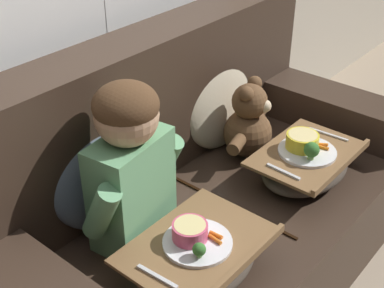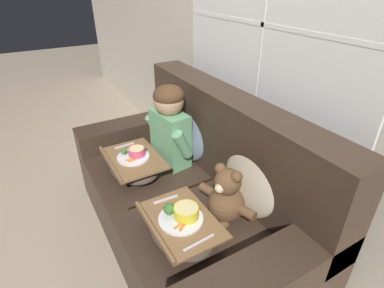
{
  "view_description": "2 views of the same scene",
  "coord_description": "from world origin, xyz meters",
  "px_view_note": "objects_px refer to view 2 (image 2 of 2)",
  "views": [
    {
      "loc": [
        -1.29,
        -0.96,
        1.67
      ],
      "look_at": [
        -0.11,
        0.03,
        0.71
      ],
      "focal_mm": 50.0,
      "sensor_mm": 36.0,
      "label": 1
    },
    {
      "loc": [
        1.33,
        -0.69,
        1.61
      ],
      "look_at": [
        -0.05,
        0.1,
        0.71
      ],
      "focal_mm": 28.0,
      "sensor_mm": 36.0,
      "label": 2
    }
  ],
  "objects_px": {
    "throw_pillow_behind_teddy": "(252,179)",
    "throw_pillow_behind_child": "(191,131)",
    "lap_tray_teddy": "(181,227)",
    "child_figure": "(170,122)",
    "lap_tray_child": "(134,164)",
    "teddy_bear": "(226,198)",
    "couch": "(192,196)"
  },
  "relations": [
    {
      "from": "throw_pillow_behind_child",
      "to": "lap_tray_teddy",
      "type": "relative_size",
      "value": 1.02
    },
    {
      "from": "teddy_bear",
      "to": "throw_pillow_behind_teddy",
      "type": "bearing_deg",
      "value": 90.43
    },
    {
      "from": "lap_tray_teddy",
      "to": "teddy_bear",
      "type": "bearing_deg",
      "value": 89.67
    },
    {
      "from": "teddy_bear",
      "to": "lap_tray_child",
      "type": "relative_size",
      "value": 0.78
    },
    {
      "from": "lap_tray_teddy",
      "to": "throw_pillow_behind_teddy",
      "type": "bearing_deg",
      "value": 89.96
    },
    {
      "from": "child_figure",
      "to": "teddy_bear",
      "type": "xyz_separation_m",
      "value": [
        0.67,
        -0.0,
        -0.17
      ]
    },
    {
      "from": "teddy_bear",
      "to": "lap_tray_teddy",
      "type": "bearing_deg",
      "value": -90.33
    },
    {
      "from": "couch",
      "to": "throw_pillow_behind_teddy",
      "type": "xyz_separation_m",
      "value": [
        0.34,
        0.18,
        0.28
      ]
    },
    {
      "from": "teddy_bear",
      "to": "lap_tray_teddy",
      "type": "distance_m",
      "value": 0.28
    },
    {
      "from": "throw_pillow_behind_teddy",
      "to": "lap_tray_teddy",
      "type": "bearing_deg",
      "value": -90.04
    },
    {
      "from": "throw_pillow_behind_child",
      "to": "lap_tray_child",
      "type": "xyz_separation_m",
      "value": [
        -0.0,
        -0.45,
        -0.14
      ]
    },
    {
      "from": "teddy_bear",
      "to": "lap_tray_child",
      "type": "height_order",
      "value": "teddy_bear"
    },
    {
      "from": "throw_pillow_behind_teddy",
      "to": "throw_pillow_behind_child",
      "type": "bearing_deg",
      "value": 180.0
    },
    {
      "from": "throw_pillow_behind_child",
      "to": "lap_tray_teddy",
      "type": "bearing_deg",
      "value": -33.59
    },
    {
      "from": "throw_pillow_behind_teddy",
      "to": "lap_tray_teddy",
      "type": "distance_m",
      "value": 0.47
    },
    {
      "from": "throw_pillow_behind_teddy",
      "to": "lap_tray_child",
      "type": "bearing_deg",
      "value": -146.42
    },
    {
      "from": "throw_pillow_behind_child",
      "to": "lap_tray_teddy",
      "type": "xyz_separation_m",
      "value": [
        0.67,
        -0.45,
        -0.14
      ]
    },
    {
      "from": "throw_pillow_behind_teddy",
      "to": "lap_tray_child",
      "type": "xyz_separation_m",
      "value": [
        -0.67,
        -0.45,
        -0.14
      ]
    },
    {
      "from": "teddy_bear",
      "to": "lap_tray_child",
      "type": "bearing_deg",
      "value": -157.79
    },
    {
      "from": "child_figure",
      "to": "couch",
      "type": "bearing_deg",
      "value": -2.89
    },
    {
      "from": "couch",
      "to": "teddy_bear",
      "type": "relative_size",
      "value": 4.9
    },
    {
      "from": "teddy_bear",
      "to": "throw_pillow_behind_child",
      "type": "bearing_deg",
      "value": 165.72
    },
    {
      "from": "couch",
      "to": "throw_pillow_behind_child",
      "type": "bearing_deg",
      "value": 151.18
    },
    {
      "from": "child_figure",
      "to": "throw_pillow_behind_child",
      "type": "bearing_deg",
      "value": 90.05
    },
    {
      "from": "child_figure",
      "to": "teddy_bear",
      "type": "distance_m",
      "value": 0.7
    },
    {
      "from": "child_figure",
      "to": "lap_tray_teddy",
      "type": "relative_size",
      "value": 1.29
    },
    {
      "from": "teddy_bear",
      "to": "lap_tray_teddy",
      "type": "xyz_separation_m",
      "value": [
        -0.0,
        -0.27,
        -0.07
      ]
    },
    {
      "from": "child_figure",
      "to": "lap_tray_child",
      "type": "distance_m",
      "value": 0.37
    },
    {
      "from": "throw_pillow_behind_teddy",
      "to": "child_figure",
      "type": "distance_m",
      "value": 0.7
    },
    {
      "from": "throw_pillow_behind_child",
      "to": "lap_tray_child",
      "type": "height_order",
      "value": "throw_pillow_behind_child"
    },
    {
      "from": "couch",
      "to": "lap_tray_teddy",
      "type": "relative_size",
      "value": 3.99
    },
    {
      "from": "lap_tray_child",
      "to": "couch",
      "type": "bearing_deg",
      "value": 37.87
    }
  ]
}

